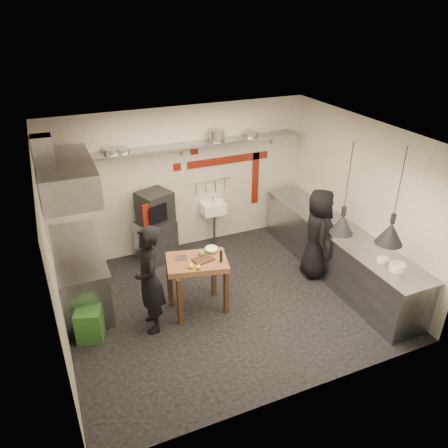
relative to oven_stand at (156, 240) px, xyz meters
name	(u,v)px	position (x,y,z in m)	size (l,w,h in m)	color
floor	(226,301)	(0.68, -1.77, -0.40)	(5.00, 5.00, 0.00)	black
ceiling	(226,136)	(0.68, -1.77, 2.40)	(5.00, 5.00, 0.00)	beige
wall_back	(183,180)	(0.68, 0.33, 1.00)	(5.00, 0.04, 2.80)	silver
wall_front	(301,307)	(0.68, -3.87, 1.00)	(5.00, 0.04, 2.80)	silver
wall_left	(52,262)	(-1.82, -1.77, 1.00)	(0.04, 4.20, 2.80)	silver
wall_right	(360,200)	(3.18, -1.77, 1.00)	(0.04, 4.20, 2.80)	silver
red_band_horiz	(229,160)	(1.63, 0.31, 1.28)	(1.70, 0.02, 0.14)	maroon
red_band_vert	(255,178)	(2.23, 0.31, 0.80)	(0.14, 0.02, 1.10)	maroon
red_tile_a	(194,151)	(0.93, 0.31, 1.55)	(0.14, 0.02, 0.14)	maroon
red_tile_b	(177,167)	(0.58, 0.31, 1.28)	(0.14, 0.02, 0.14)	maroon
back_shelf	(184,146)	(0.68, 0.15, 1.72)	(4.60, 0.34, 0.04)	gray
shelf_bracket_left	(74,163)	(-1.22, 0.30, 1.62)	(0.04, 0.06, 0.24)	gray
shelf_bracket_mid	(182,149)	(0.68, 0.30, 1.62)	(0.04, 0.06, 0.24)	gray
shelf_bracket_right	(273,137)	(2.58, 0.30, 1.62)	(0.04, 0.06, 0.24)	gray
pan_far_left	(111,151)	(-0.61, 0.15, 1.79)	(0.27, 0.27, 0.09)	gray
pan_mid_left	(122,150)	(-0.43, 0.15, 1.78)	(0.26, 0.26, 0.07)	gray
stock_pot	(217,136)	(1.32, 0.15, 1.84)	(0.29, 0.29, 0.20)	gray
pan_right	(251,135)	(2.02, 0.15, 1.78)	(0.26, 0.26, 0.08)	gray
oven_stand	(156,240)	(0.00, 0.00, 0.00)	(0.63, 0.57, 0.80)	gray
combi_oven	(155,207)	(0.03, 0.01, 0.69)	(0.55, 0.52, 0.58)	black
oven_door	(156,213)	(-0.03, -0.25, 0.69)	(0.53, 0.03, 0.46)	maroon
oven_glass	(158,214)	(0.01, -0.31, 0.69)	(0.37, 0.02, 0.34)	black
hand_sink	(213,208)	(1.23, 0.15, 0.38)	(0.46, 0.34, 0.22)	white
sink_tap	(213,200)	(1.23, 0.15, 0.56)	(0.03, 0.03, 0.14)	gray
sink_drain	(214,229)	(1.23, 0.11, -0.06)	(0.06, 0.06, 0.66)	gray
utensil_rail	(210,180)	(1.23, 0.29, 0.92)	(0.02, 0.02, 0.90)	gray
counter_right	(336,252)	(2.83, -1.77, 0.05)	(0.70, 3.80, 0.90)	gray
counter_right_top	(340,229)	(2.83, -1.77, 0.52)	(0.76, 3.90, 0.03)	gray
plate_stack	(397,267)	(2.80, -3.19, 0.59)	(0.23, 0.23, 0.11)	white
small_bowl_right	(383,260)	(2.78, -2.91, 0.56)	(0.18, 0.18, 0.05)	white
counter_left	(81,275)	(-1.47, -0.72, 0.05)	(0.70, 1.90, 0.90)	gray
counter_left_top	(76,250)	(-1.47, -0.72, 0.52)	(0.76, 2.00, 0.03)	gray
extractor_hood	(67,177)	(-1.42, -0.72, 1.75)	(0.78, 1.60, 0.50)	gray
hood_duct	(43,153)	(-1.67, -0.72, 2.15)	(0.28, 0.28, 0.50)	gray
green_bin	(90,323)	(-1.49, -1.76, -0.15)	(0.37, 0.37, 0.50)	#2D6028
prep_table	(198,285)	(0.20, -1.75, 0.06)	(0.92, 0.64, 0.92)	brown
cutting_board	(203,259)	(0.29, -1.80, 0.53)	(0.30, 0.21, 0.03)	#442818
pepper_mill	(221,256)	(0.52, -1.95, 0.62)	(0.04, 0.04, 0.20)	black
lemon_a	(191,266)	(0.04, -1.93, 0.56)	(0.08, 0.08, 0.08)	yellow
lemon_b	(199,267)	(0.14, -2.00, 0.56)	(0.07, 0.07, 0.07)	yellow
veg_ball	(201,253)	(0.30, -1.67, 0.57)	(0.11, 0.11, 0.11)	olive
steel_tray	(182,258)	(0.00, -1.63, 0.54)	(0.18, 0.12, 0.03)	gray
bowl	(212,250)	(0.50, -1.61, 0.55)	(0.21, 0.21, 0.06)	white
heat_lamp_near	(347,189)	(2.14, -2.64, 1.71)	(0.34, 0.34, 1.38)	black
heat_lamp_far	(397,197)	(2.65, -3.08, 1.68)	(0.39, 0.39, 1.44)	black
chef_left	(150,280)	(-0.58, -1.90, 0.45)	(0.62, 0.41, 1.70)	black
chef_right	(318,234)	(2.49, -1.63, 0.42)	(0.81, 0.52, 1.65)	black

